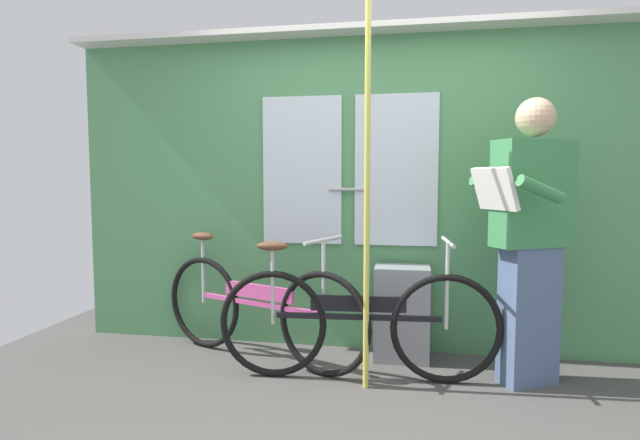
{
  "coord_description": "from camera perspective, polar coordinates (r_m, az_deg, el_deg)",
  "views": [
    {
      "loc": [
        0.26,
        -2.6,
        1.29
      ],
      "look_at": [
        -0.3,
        0.49,
        1.03
      ],
      "focal_mm": 28.52,
      "sensor_mm": 36.0,
      "label": 1
    }
  ],
  "objects": [
    {
      "name": "ground_plane",
      "position": [
        2.92,
        4.32,
        -21.88
      ],
      "size": [
        5.65,
        4.01,
        0.04
      ],
      "primitive_type": "cube",
      "color": "#474442"
    },
    {
      "name": "handrail_pole",
      "position": [
        3.05,
        5.3,
        2.29
      ],
      "size": [
        0.04,
        0.04,
        2.32
      ],
      "primitive_type": "cylinder",
      "color": "#C6C14C",
      "rests_on": "ground_plane"
    },
    {
      "name": "train_door_wall",
      "position": [
        3.8,
        6.16,
        3.83
      ],
      "size": [
        4.65,
        0.28,
        2.36
      ],
      "color": "#4C8C56",
      "rests_on": "ground_plane"
    },
    {
      "name": "bicycle_leaning_behind",
      "position": [
        3.65,
        -7.0,
        -9.83
      ],
      "size": [
        1.65,
        0.77,
        0.9
      ],
      "rotation": [
        0.0,
        0.0,
        -0.39
      ],
      "color": "black",
      "rests_on": "ground_plane"
    },
    {
      "name": "bicycle_near_door",
      "position": [
        3.29,
        4.13,
        -11.4
      ],
      "size": [
        1.79,
        0.44,
        0.91
      ],
      "rotation": [
        0.0,
        0.0,
        0.08
      ],
      "color": "black",
      "rests_on": "ground_plane"
    },
    {
      "name": "trash_bin_by_wall",
      "position": [
        3.71,
        9.17,
        -10.25
      ],
      "size": [
        0.38,
        0.28,
        0.67
      ],
      "primitive_type": "cube",
      "color": "gray",
      "rests_on": "ground_plane"
    },
    {
      "name": "passenger_reading_newspaper",
      "position": [
        3.38,
        22.53,
        -1.56
      ],
      "size": [
        0.64,
        0.59,
        1.77
      ],
      "rotation": [
        0.0,
        0.0,
        3.63
      ],
      "color": "slate",
      "rests_on": "ground_plane"
    }
  ]
}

